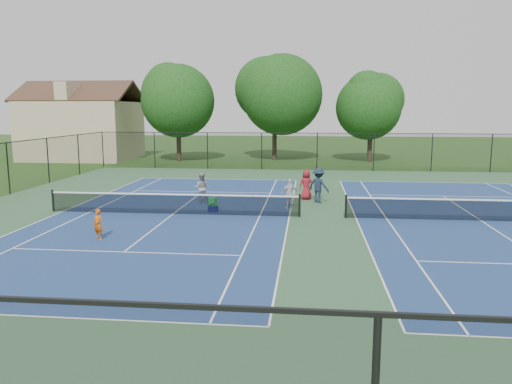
# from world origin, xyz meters

# --- Properties ---
(ground) EXTENTS (140.00, 140.00, 0.00)m
(ground) POSITION_xyz_m (0.00, 0.00, 0.00)
(ground) COLOR #234716
(ground) RESTS_ON ground
(court_pad) EXTENTS (36.00, 36.00, 0.01)m
(court_pad) POSITION_xyz_m (0.00, 0.00, 0.00)
(court_pad) COLOR #31573D
(court_pad) RESTS_ON ground
(tennis_court_left) EXTENTS (12.00, 23.83, 1.07)m
(tennis_court_left) POSITION_xyz_m (-7.00, 0.00, 0.10)
(tennis_court_left) COLOR navy
(tennis_court_left) RESTS_ON ground
(tennis_court_right) EXTENTS (12.00, 23.83, 1.07)m
(tennis_court_right) POSITION_xyz_m (7.00, 0.00, 0.10)
(tennis_court_right) COLOR navy
(tennis_court_right) RESTS_ON ground
(perimeter_fence) EXTENTS (36.08, 36.08, 3.02)m
(perimeter_fence) POSITION_xyz_m (0.00, 0.00, 1.60)
(perimeter_fence) COLOR black
(perimeter_fence) RESTS_ON ground
(tree_back_a) EXTENTS (6.80, 6.80, 9.15)m
(tree_back_a) POSITION_xyz_m (-13.00, 24.00, 6.04)
(tree_back_a) COLOR #2D2116
(tree_back_a) RESTS_ON ground
(tree_back_b) EXTENTS (7.60, 7.60, 10.03)m
(tree_back_b) POSITION_xyz_m (-4.00, 26.00, 6.60)
(tree_back_b) COLOR #2D2116
(tree_back_b) RESTS_ON ground
(tree_back_c) EXTENTS (6.00, 6.00, 8.40)m
(tree_back_c) POSITION_xyz_m (5.00, 25.00, 5.48)
(tree_back_c) COLOR #2D2116
(tree_back_c) RESTS_ON ground
(clapboard_house) EXTENTS (10.80, 8.10, 7.65)m
(clapboard_house) POSITION_xyz_m (-23.00, 25.00, 3.09)
(clapboard_house) COLOR tan
(clapboard_house) RESTS_ON ground
(child_player) EXTENTS (0.51, 0.43, 1.18)m
(child_player) POSITION_xyz_m (-8.58, -4.82, 0.59)
(child_player) COLOR #D1540D
(child_player) RESTS_ON ground
(instructor) EXTENTS (0.83, 0.67, 1.60)m
(instructor) POSITION_xyz_m (-6.27, 2.99, 0.80)
(instructor) COLOR gray
(instructor) RESTS_ON ground
(bystander_a) EXTENTS (0.96, 0.63, 1.52)m
(bystander_a) POSITION_xyz_m (-1.58, 1.89, 0.76)
(bystander_a) COLOR silver
(bystander_a) RESTS_ON ground
(bystander_b) EXTENTS (1.37, 1.19, 1.84)m
(bystander_b) POSITION_xyz_m (-0.13, 3.73, 0.92)
(bystander_b) COLOR #192437
(bystander_b) RESTS_ON ground
(bystander_c) EXTENTS (0.94, 0.80, 1.64)m
(bystander_c) POSITION_xyz_m (-0.78, 4.58, 0.82)
(bystander_c) COLOR maroon
(bystander_c) RESTS_ON ground
(ball_crate) EXTENTS (0.48, 0.44, 0.29)m
(ball_crate) POSITION_xyz_m (-5.23, 0.75, 0.15)
(ball_crate) COLOR #162399
(ball_crate) RESTS_ON ground
(ball_hopper) EXTENTS (0.43, 0.40, 0.42)m
(ball_hopper) POSITION_xyz_m (-5.23, 0.75, 0.50)
(ball_hopper) COLOR green
(ball_hopper) RESTS_ON ball_crate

